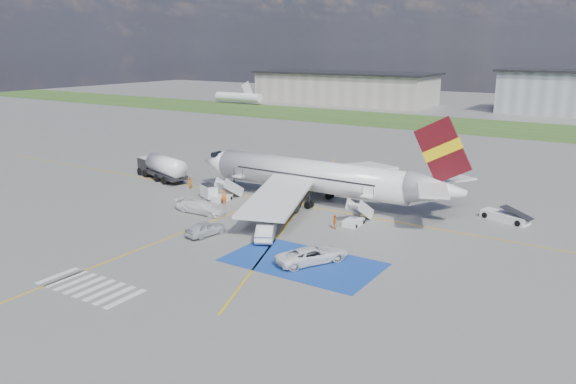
{
  "coord_description": "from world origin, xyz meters",
  "views": [
    {
      "loc": [
        34.71,
        -44.72,
        19.0
      ],
      "look_at": [
        2.44,
        5.27,
        3.5
      ],
      "focal_mm": 35.0,
      "sensor_mm": 36.0,
      "label": 1
    }
  ],
  "objects_px": {
    "van_white_a": "(312,252)",
    "van_white_b": "(201,205)",
    "belt_loader": "(505,217)",
    "gpu_cart": "(209,192)",
    "car_silver_a": "(206,229)",
    "car_silver_b": "(266,231)",
    "fuel_tanker": "(162,169)",
    "airliner": "(320,177)"
  },
  "relations": [
    {
      "from": "van_white_a",
      "to": "van_white_b",
      "type": "distance_m",
      "value": 19.95
    },
    {
      "from": "car_silver_b",
      "to": "gpu_cart",
      "type": "bearing_deg",
      "value": -59.04
    },
    {
      "from": "gpu_cart",
      "to": "car_silver_a",
      "type": "distance_m",
      "value": 14.57
    },
    {
      "from": "car_silver_b",
      "to": "van_white_b",
      "type": "relative_size",
      "value": 1.01
    },
    {
      "from": "airliner",
      "to": "car_silver_b",
      "type": "height_order",
      "value": "airliner"
    },
    {
      "from": "airliner",
      "to": "gpu_cart",
      "type": "height_order",
      "value": "airliner"
    },
    {
      "from": "van_white_b",
      "to": "fuel_tanker",
      "type": "bearing_deg",
      "value": 57.22
    },
    {
      "from": "airliner",
      "to": "fuel_tanker",
      "type": "relative_size",
      "value": 3.39
    },
    {
      "from": "belt_loader",
      "to": "gpu_cart",
      "type": "bearing_deg",
      "value": -144.35
    },
    {
      "from": "fuel_tanker",
      "to": "gpu_cart",
      "type": "bearing_deg",
      "value": -2.21
    },
    {
      "from": "airliner",
      "to": "fuel_tanker",
      "type": "xyz_separation_m",
      "value": [
        -25.83,
        -1.3,
        -1.88
      ]
    },
    {
      "from": "gpu_cart",
      "to": "van_white_a",
      "type": "relative_size",
      "value": 0.51
    },
    {
      "from": "car_silver_b",
      "to": "van_white_a",
      "type": "bearing_deg",
      "value": 129.01
    },
    {
      "from": "car_silver_a",
      "to": "car_silver_b",
      "type": "bearing_deg",
      "value": -145.82
    },
    {
      "from": "car_silver_b",
      "to": "airliner",
      "type": "bearing_deg",
      "value": -110.67
    },
    {
      "from": "belt_loader",
      "to": "car_silver_b",
      "type": "height_order",
      "value": "belt_loader"
    },
    {
      "from": "airliner",
      "to": "van_white_a",
      "type": "height_order",
      "value": "airliner"
    },
    {
      "from": "fuel_tanker",
      "to": "van_white_a",
      "type": "relative_size",
      "value": 2.09
    },
    {
      "from": "belt_loader",
      "to": "van_white_b",
      "type": "distance_m",
      "value": 34.79
    },
    {
      "from": "car_silver_a",
      "to": "car_silver_b",
      "type": "height_order",
      "value": "car_silver_b"
    },
    {
      "from": "airliner",
      "to": "car_silver_b",
      "type": "distance_m",
      "value": 15.0
    },
    {
      "from": "car_silver_a",
      "to": "van_white_b",
      "type": "relative_size",
      "value": 0.9
    },
    {
      "from": "van_white_b",
      "to": "car_silver_a",
      "type": "bearing_deg",
      "value": -136.16
    },
    {
      "from": "fuel_tanker",
      "to": "gpu_cart",
      "type": "height_order",
      "value": "fuel_tanker"
    },
    {
      "from": "airliner",
      "to": "belt_loader",
      "type": "bearing_deg",
      "value": 13.44
    },
    {
      "from": "belt_loader",
      "to": "van_white_b",
      "type": "height_order",
      "value": "van_white_b"
    },
    {
      "from": "airliner",
      "to": "van_white_a",
      "type": "relative_size",
      "value": 7.09
    },
    {
      "from": "van_white_b",
      "to": "gpu_cart",
      "type": "bearing_deg",
      "value": 30.69
    },
    {
      "from": "fuel_tanker",
      "to": "van_white_b",
      "type": "xyz_separation_m",
      "value": [
        16.19,
        -9.94,
        -0.54
      ]
    },
    {
      "from": "belt_loader",
      "to": "van_white_b",
      "type": "xyz_separation_m",
      "value": [
        -30.74,
        -16.29,
        0.54
      ]
    },
    {
      "from": "van_white_a",
      "to": "van_white_b",
      "type": "xyz_separation_m",
      "value": [
        -18.92,
        6.33,
        -0.0
      ]
    },
    {
      "from": "fuel_tanker",
      "to": "car_silver_a",
      "type": "height_order",
      "value": "fuel_tanker"
    },
    {
      "from": "gpu_cart",
      "to": "airliner",
      "type": "bearing_deg",
      "value": 46.91
    },
    {
      "from": "gpu_cart",
      "to": "car_silver_a",
      "type": "bearing_deg",
      "value": -27.77
    },
    {
      "from": "airliner",
      "to": "car_silver_b",
      "type": "relative_size",
      "value": 7.35
    },
    {
      "from": "car_silver_a",
      "to": "belt_loader",
      "type": "bearing_deg",
      "value": -126.74
    },
    {
      "from": "van_white_a",
      "to": "van_white_b",
      "type": "relative_size",
      "value": 1.05
    },
    {
      "from": "fuel_tanker",
      "to": "van_white_b",
      "type": "bearing_deg",
      "value": -14.4
    },
    {
      "from": "fuel_tanker",
      "to": "belt_loader",
      "type": "bearing_deg",
      "value": 24.86
    },
    {
      "from": "belt_loader",
      "to": "car_silver_a",
      "type": "relative_size",
      "value": 1.34
    },
    {
      "from": "belt_loader",
      "to": "car_silver_b",
      "type": "distance_m",
      "value": 27.37
    },
    {
      "from": "car_silver_a",
      "to": "van_white_a",
      "type": "relative_size",
      "value": 0.86
    }
  ]
}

